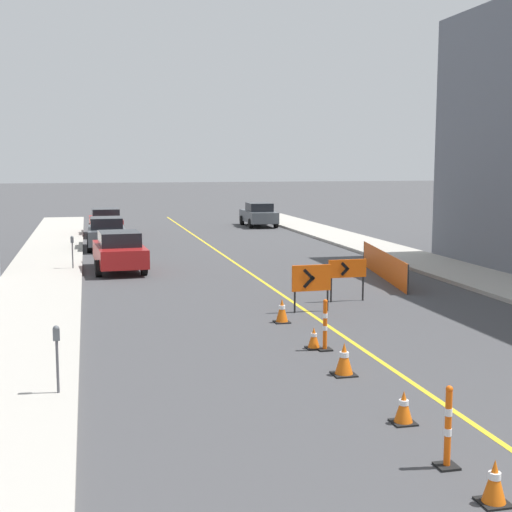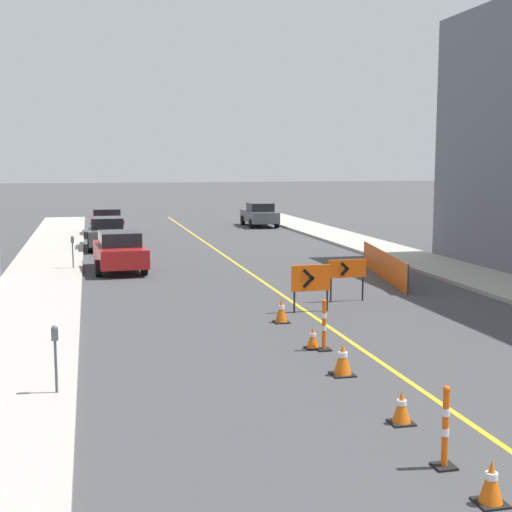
# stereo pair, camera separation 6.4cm
# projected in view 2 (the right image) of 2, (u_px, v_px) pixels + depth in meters

# --- Properties ---
(lane_stripe) EXTENTS (0.12, 54.84, 0.01)m
(lane_stripe) POSITION_uv_depth(u_px,v_px,m) (241.00, 267.00, 29.46)
(lane_stripe) COLOR gold
(lane_stripe) RESTS_ON ground_plane
(sidewalk_left) EXTENTS (2.90, 54.84, 0.14)m
(sidewalk_left) POSITION_uv_depth(u_px,v_px,m) (44.00, 272.00, 27.67)
(sidewalk_left) COLOR #ADA89E
(sidewalk_left) RESTS_ON ground_plane
(sidewalk_right) EXTENTS (2.90, 54.84, 0.14)m
(sidewalk_right) POSITION_uv_depth(u_px,v_px,m) (416.00, 259.00, 31.23)
(sidewalk_right) COLOR #ADA89E
(sidewalk_right) RESTS_ON ground_plane
(traffic_cone_second) EXTENTS (0.38, 0.38, 0.59)m
(traffic_cone_second) POSITION_uv_depth(u_px,v_px,m) (491.00, 482.00, 9.01)
(traffic_cone_second) COLOR black
(traffic_cone_second) RESTS_ON ground_plane
(traffic_cone_third) EXTENTS (0.39, 0.39, 0.56)m
(traffic_cone_third) POSITION_uv_depth(u_px,v_px,m) (402.00, 407.00, 11.80)
(traffic_cone_third) COLOR black
(traffic_cone_third) RESTS_ON ground_plane
(traffic_cone_fourth) EXTENTS (0.46, 0.46, 0.67)m
(traffic_cone_fourth) POSITION_uv_depth(u_px,v_px,m) (343.00, 359.00, 14.47)
(traffic_cone_fourth) COLOR black
(traffic_cone_fourth) RESTS_ON ground_plane
(traffic_cone_fifth) EXTENTS (0.35, 0.35, 0.51)m
(traffic_cone_fifth) POSITION_uv_depth(u_px,v_px,m) (313.00, 338.00, 16.54)
(traffic_cone_fifth) COLOR black
(traffic_cone_fifth) RESTS_ON ground_plane
(traffic_cone_farthest) EXTENTS (0.41, 0.41, 0.66)m
(traffic_cone_farthest) POSITION_uv_depth(u_px,v_px,m) (281.00, 311.00, 19.22)
(traffic_cone_farthest) COLOR black
(traffic_cone_farthest) RESTS_ON ground_plane
(delineator_post_front) EXTENTS (0.31, 0.31, 1.20)m
(delineator_post_front) POSITION_uv_depth(u_px,v_px,m) (445.00, 432.00, 10.05)
(delineator_post_front) COLOR black
(delineator_post_front) RESTS_ON ground_plane
(delineator_post_rear) EXTENTS (0.31, 0.31, 1.20)m
(delineator_post_rear) POSITION_uv_depth(u_px,v_px,m) (324.00, 328.00, 16.36)
(delineator_post_rear) COLOR black
(delineator_post_rear) RESTS_ON ground_plane
(arrow_barricade_primary) EXTENTS (1.17, 0.10, 1.37)m
(arrow_barricade_primary) POSITION_uv_depth(u_px,v_px,m) (311.00, 280.00, 20.49)
(arrow_barricade_primary) COLOR #EF560C
(arrow_barricade_primary) RESTS_ON ground_plane
(arrow_barricade_secondary) EXTENTS (1.24, 0.10, 1.31)m
(arrow_barricade_secondary) POSITION_uv_depth(u_px,v_px,m) (347.00, 271.00, 22.05)
(arrow_barricade_secondary) COLOR #EF560C
(arrow_barricade_secondary) RESTS_ON ground_plane
(safety_mesh_fence) EXTENTS (1.20, 6.69, 1.01)m
(safety_mesh_fence) POSITION_uv_depth(u_px,v_px,m) (383.00, 265.00, 26.50)
(safety_mesh_fence) COLOR #EF560C
(safety_mesh_fence) RESTS_ON ground_plane
(parked_car_curb_near) EXTENTS (2.04, 4.40, 1.59)m
(parked_car_curb_near) POSITION_uv_depth(u_px,v_px,m) (120.00, 251.00, 28.26)
(parked_car_curb_near) COLOR maroon
(parked_car_curb_near) RESTS_ON ground_plane
(parked_car_curb_mid) EXTENTS (1.94, 4.32, 1.59)m
(parked_car_curb_mid) POSITION_uv_depth(u_px,v_px,m) (107.00, 233.00, 35.45)
(parked_car_curb_mid) COLOR #474C51
(parked_car_curb_mid) RESTS_ON ground_plane
(parked_car_curb_far) EXTENTS (1.94, 4.34, 1.59)m
(parked_car_curb_far) POSITION_uv_depth(u_px,v_px,m) (106.00, 222.00, 42.07)
(parked_car_curb_far) COLOR maroon
(parked_car_curb_far) RESTS_ON ground_plane
(parked_car_opposite_side) EXTENTS (1.94, 4.33, 1.59)m
(parked_car_opposite_side) POSITION_uv_depth(u_px,v_px,m) (260.00, 215.00, 47.80)
(parked_car_opposite_side) COLOR #474C51
(parked_car_opposite_side) RESTS_ON ground_plane
(parking_meter_near_curb) EXTENTS (0.12, 0.11, 1.25)m
(parking_meter_near_curb) POSITION_uv_depth(u_px,v_px,m) (55.00, 345.00, 12.88)
(parking_meter_near_curb) COLOR #4C4C51
(parking_meter_near_curb) RESTS_ON sidewalk_left
(parking_meter_far_curb) EXTENTS (0.12, 0.11, 1.29)m
(parking_meter_far_curb) POSITION_uv_depth(u_px,v_px,m) (73.00, 245.00, 28.08)
(parking_meter_far_curb) COLOR #4C4C51
(parking_meter_far_curb) RESTS_ON sidewalk_left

